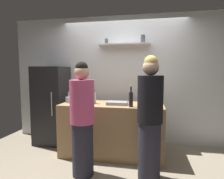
{
  "coord_description": "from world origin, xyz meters",
  "views": [
    {
      "loc": [
        0.53,
        -2.72,
        1.48
      ],
      "look_at": [
        -0.1,
        0.5,
        1.16
      ],
      "focal_mm": 30.64,
      "sensor_mm": 36.0,
      "label": 1
    }
  ],
  "objects_px": {
    "baking_pan": "(117,103)",
    "person_blonde": "(150,119)",
    "water_bottle_plastic": "(94,98)",
    "utensil_holder": "(68,100)",
    "refrigerator": "(52,105)",
    "wine_bottle_pale_glass": "(153,99)",
    "person_pink_top": "(82,121)",
    "wine_bottle_dark_glass": "(131,99)"
  },
  "relations": [
    {
      "from": "baking_pan",
      "to": "person_blonde",
      "type": "bearing_deg",
      "value": -48.1
    },
    {
      "from": "baking_pan",
      "to": "water_bottle_plastic",
      "type": "bearing_deg",
      "value": 176.23
    },
    {
      "from": "utensil_holder",
      "to": "water_bottle_plastic",
      "type": "distance_m",
      "value": 0.47
    },
    {
      "from": "refrigerator",
      "to": "wine_bottle_pale_glass",
      "type": "distance_m",
      "value": 2.11
    },
    {
      "from": "baking_pan",
      "to": "person_pink_top",
      "type": "bearing_deg",
      "value": -119.05
    },
    {
      "from": "baking_pan",
      "to": "wine_bottle_pale_glass",
      "type": "relative_size",
      "value": 1.01
    },
    {
      "from": "utensil_holder",
      "to": "person_pink_top",
      "type": "relative_size",
      "value": 0.13
    },
    {
      "from": "baking_pan",
      "to": "wine_bottle_pale_glass",
      "type": "bearing_deg",
      "value": -12.09
    },
    {
      "from": "utensil_holder",
      "to": "water_bottle_plastic",
      "type": "xyz_separation_m",
      "value": [
        0.47,
        0.01,
        0.05
      ]
    },
    {
      "from": "refrigerator",
      "to": "wine_bottle_dark_glass",
      "type": "distance_m",
      "value": 1.79
    },
    {
      "from": "person_blonde",
      "to": "baking_pan",
      "type": "bearing_deg",
      "value": -70.48
    },
    {
      "from": "refrigerator",
      "to": "wine_bottle_pale_glass",
      "type": "height_order",
      "value": "refrigerator"
    },
    {
      "from": "wine_bottle_pale_glass",
      "to": "baking_pan",
      "type": "bearing_deg",
      "value": 167.91
    },
    {
      "from": "wine_bottle_dark_glass",
      "to": "person_blonde",
      "type": "relative_size",
      "value": 0.2
    },
    {
      "from": "baking_pan",
      "to": "refrigerator",
      "type": "bearing_deg",
      "value": 164.2
    },
    {
      "from": "wine_bottle_dark_glass",
      "to": "person_pink_top",
      "type": "bearing_deg",
      "value": -140.2
    },
    {
      "from": "refrigerator",
      "to": "water_bottle_plastic",
      "type": "relative_size",
      "value": 6.7
    },
    {
      "from": "wine_bottle_dark_glass",
      "to": "water_bottle_plastic",
      "type": "height_order",
      "value": "wine_bottle_dark_glass"
    },
    {
      "from": "refrigerator",
      "to": "utensil_holder",
      "type": "xyz_separation_m",
      "value": [
        0.54,
        -0.38,
        0.18
      ]
    },
    {
      "from": "wine_bottle_pale_glass",
      "to": "person_pink_top",
      "type": "relative_size",
      "value": 0.21
    },
    {
      "from": "refrigerator",
      "to": "wine_bottle_dark_glass",
      "type": "xyz_separation_m",
      "value": [
        1.68,
        -0.57,
        0.26
      ]
    },
    {
      "from": "refrigerator",
      "to": "person_pink_top",
      "type": "distance_m",
      "value": 1.51
    },
    {
      "from": "wine_bottle_pale_glass",
      "to": "person_pink_top",
      "type": "bearing_deg",
      "value": -150.43
    },
    {
      "from": "wine_bottle_dark_glass",
      "to": "person_pink_top",
      "type": "distance_m",
      "value": 0.85
    },
    {
      "from": "water_bottle_plastic",
      "to": "person_pink_top",
      "type": "distance_m",
      "value": 0.75
    },
    {
      "from": "wine_bottle_dark_glass",
      "to": "refrigerator",
      "type": "bearing_deg",
      "value": 161.37
    },
    {
      "from": "person_blonde",
      "to": "person_pink_top",
      "type": "bearing_deg",
      "value": -17.76
    },
    {
      "from": "water_bottle_plastic",
      "to": "person_pink_top",
      "type": "bearing_deg",
      "value": -86.26
    },
    {
      "from": "water_bottle_plastic",
      "to": "refrigerator",
      "type": "bearing_deg",
      "value": 159.46
    },
    {
      "from": "baking_pan",
      "to": "wine_bottle_pale_glass",
      "type": "height_order",
      "value": "wine_bottle_pale_glass"
    },
    {
      "from": "utensil_holder",
      "to": "person_pink_top",
      "type": "height_order",
      "value": "person_pink_top"
    },
    {
      "from": "baking_pan",
      "to": "utensil_holder",
      "type": "xyz_separation_m",
      "value": [
        -0.89,
        0.02,
        0.03
      ]
    },
    {
      "from": "water_bottle_plastic",
      "to": "person_pink_top",
      "type": "height_order",
      "value": "person_pink_top"
    },
    {
      "from": "wine_bottle_pale_glass",
      "to": "water_bottle_plastic",
      "type": "bearing_deg",
      "value": 171.33
    },
    {
      "from": "baking_pan",
      "to": "person_pink_top",
      "type": "relative_size",
      "value": 0.21
    },
    {
      "from": "refrigerator",
      "to": "person_pink_top",
      "type": "bearing_deg",
      "value": -45.91
    },
    {
      "from": "water_bottle_plastic",
      "to": "person_pink_top",
      "type": "xyz_separation_m",
      "value": [
        0.05,
        -0.71,
        -0.22
      ]
    },
    {
      "from": "baking_pan",
      "to": "person_blonde",
      "type": "xyz_separation_m",
      "value": [
        0.55,
        -0.61,
        -0.1
      ]
    },
    {
      "from": "baking_pan",
      "to": "water_bottle_plastic",
      "type": "height_order",
      "value": "water_bottle_plastic"
    },
    {
      "from": "utensil_holder",
      "to": "wine_bottle_dark_glass",
      "type": "bearing_deg",
      "value": -9.13
    },
    {
      "from": "person_blonde",
      "to": "wine_bottle_dark_glass",
      "type": "bearing_deg",
      "value": -78.68
    },
    {
      "from": "refrigerator",
      "to": "person_blonde",
      "type": "height_order",
      "value": "person_blonde"
    }
  ]
}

